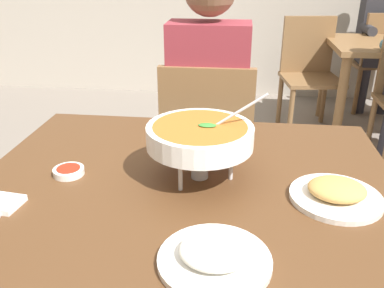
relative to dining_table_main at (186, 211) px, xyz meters
name	(u,v)px	position (x,y,z in m)	size (l,w,h in m)	color
dining_table_main	(186,211)	(0.00, 0.00, 0.00)	(1.21, 0.99, 0.73)	#51331C
chair_diner_main	(208,142)	(0.00, 0.78, -0.12)	(0.44, 0.44, 0.90)	brown
diner_main	(209,93)	(0.00, 0.81, 0.11)	(0.40, 0.45, 1.31)	#2D2D38
curry_bowl	(200,136)	(0.04, 0.03, 0.23)	(0.33, 0.30, 0.26)	silver
rice_plate	(215,256)	(0.11, -0.33, 0.12)	(0.24, 0.24, 0.06)	white
appetizer_plate	(336,193)	(0.41, -0.05, 0.12)	(0.24, 0.24, 0.06)	white
sauce_dish	(69,171)	(-0.35, 0.00, 0.11)	(0.09, 0.09, 0.02)	white
chair_bg_right	(379,57)	(1.38, 2.83, -0.12)	(0.49, 0.49, 0.90)	brown
chair_bg_corner	(309,68)	(0.69, 2.35, -0.12)	(0.50, 0.50, 0.90)	brown
patron_bg_right	(381,30)	(1.36, 2.85, 0.11)	(0.40, 0.45, 1.31)	#2D2D38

